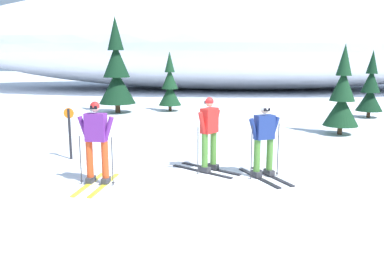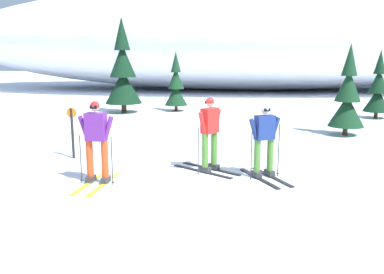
{
  "view_description": "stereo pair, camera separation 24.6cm",
  "coord_description": "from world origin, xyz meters",
  "views": [
    {
      "loc": [
        0.79,
        -9.39,
        2.8
      ],
      "look_at": [
        0.25,
        -0.1,
        0.95
      ],
      "focal_mm": 38.87,
      "sensor_mm": 36.0,
      "label": 1
    },
    {
      "loc": [
        1.03,
        -9.38,
        2.8
      ],
      "look_at": [
        0.25,
        -0.1,
        0.95
      ],
      "focal_mm": 38.87,
      "sensor_mm": 36.0,
      "label": 2
    }
  ],
  "objects": [
    {
      "name": "ground_plane",
      "position": [
        0.0,
        0.0,
        0.0
      ],
      "size": [
        120.0,
        120.0,
        0.0
      ],
      "primitive_type": "plane",
      "color": "white"
    },
    {
      "name": "skier_red_jacket",
      "position": [
        0.63,
        0.41,
        0.96
      ],
      "size": [
        1.7,
        1.41,
        1.81
      ],
      "color": "black",
      "rests_on": "ground"
    },
    {
      "name": "skier_navy_jacket",
      "position": [
        1.9,
        0.02,
        0.9
      ],
      "size": [
        1.14,
        1.69,
        1.71
      ],
      "color": "black",
      "rests_on": "ground"
    },
    {
      "name": "skier_purple_jacket",
      "position": [
        -1.78,
        -0.74,
        0.97
      ],
      "size": [
        0.82,
        1.72,
        1.83
      ],
      "color": "gold",
      "rests_on": "ground"
    },
    {
      "name": "pine_tree_far_left",
      "position": [
        -4.0,
        10.55,
        1.92
      ],
      "size": [
        1.77,
        1.77,
        4.59
      ],
      "color": "#47301E",
      "rests_on": "ground"
    },
    {
      "name": "pine_tree_center_left",
      "position": [
        -1.52,
        11.33,
        1.24
      ],
      "size": [
        1.15,
        1.15,
        2.97
      ],
      "color": "#47301E",
      "rests_on": "ground"
    },
    {
      "name": "pine_tree_center_right",
      "position": [
        5.22,
        5.46,
        1.33
      ],
      "size": [
        1.23,
        1.23,
        3.19
      ],
      "color": "#47301E",
      "rests_on": "ground"
    },
    {
      "name": "pine_tree_far_right",
      "position": [
        7.69,
        9.68,
        1.26
      ],
      "size": [
        1.16,
        1.16,
        3.01
      ],
      "color": "#47301E",
      "rests_on": "ground"
    },
    {
      "name": "snow_ridge_background",
      "position": [
        2.45,
        25.32,
        4.08
      ],
      "size": [
        48.1,
        17.88,
        8.15
      ],
      "primitive_type": "ellipsoid",
      "color": "white",
      "rests_on": "ground"
    },
    {
      "name": "trail_marker_post",
      "position": [
        -3.15,
        1.42,
        0.8
      ],
      "size": [
        0.28,
        0.07,
        1.4
      ],
      "color": "black",
      "rests_on": "ground"
    }
  ]
}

